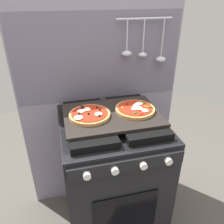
% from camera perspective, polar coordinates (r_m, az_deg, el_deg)
% --- Properties ---
extents(ground_plane, '(4.00, 4.00, 0.00)m').
position_cam_1_polar(ground_plane, '(1.91, 0.00, -25.17)').
color(ground_plane, '#4C4742').
extents(kitchen_backsplash, '(1.10, 0.09, 1.55)m').
position_cam_1_polar(kitchen_backsplash, '(1.65, -2.77, 1.13)').
color(kitchen_backsplash, gray).
rests_on(kitchen_backsplash, ground_plane).
extents(stove, '(0.60, 0.64, 0.90)m').
position_cam_1_polar(stove, '(1.57, 0.02, -15.45)').
color(stove, black).
rests_on(stove, ground_plane).
extents(baking_tray, '(0.54, 0.38, 0.02)m').
position_cam_1_polar(baking_tray, '(1.30, 0.00, -0.70)').
color(baking_tray, black).
rests_on(baking_tray, stove).
extents(pizza_left, '(0.23, 0.23, 0.03)m').
position_cam_1_polar(pizza_left, '(1.27, -5.63, -0.65)').
color(pizza_left, '#C18947').
rests_on(pizza_left, baking_tray).
extents(pizza_right, '(0.23, 0.23, 0.03)m').
position_cam_1_polar(pizza_right, '(1.33, 5.86, 0.72)').
color(pizza_right, '#C18947').
rests_on(pizza_right, baking_tray).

